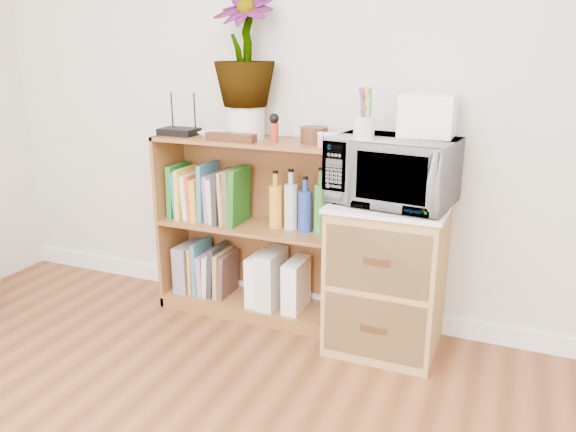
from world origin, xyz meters
The scene contains 21 objects.
skirting_board centered at (0.00, 2.24, 0.05)m, with size 4.00×0.02×0.10m, color white.
bookshelf centered at (-0.35, 2.10, 0.47)m, with size 1.00×0.30×0.95m, color brown.
wicker_unit centered at (0.40, 2.02, 0.35)m, with size 0.50×0.45×0.70m, color #9E7542.
microwave centered at (0.40, 2.02, 0.87)m, with size 0.53×0.36×0.29m, color white.
pen_cup centered at (0.29, 1.92, 1.06)m, with size 0.09×0.09×0.10m, color silver.
small_appliance centered at (0.52, 2.11, 1.11)m, with size 0.23×0.19×0.18m, color white.
router centered at (-0.75, 2.08, 0.97)m, with size 0.20×0.13×0.04m, color black.
white_bowl centered at (-0.54, 2.07, 0.97)m, with size 0.13×0.13×0.03m, color white.
plant_pot centered at (-0.37, 2.12, 1.03)m, with size 0.19×0.19×0.16m, color silver.
potted_plant centered at (-0.37, 2.12, 1.38)m, with size 0.30×0.30×0.54m, color #29662F.
trinket_box centered at (-0.40, 2.00, 0.97)m, with size 0.26×0.06×0.04m, color #33190E.
kokeshi_doll centered at (-0.19, 2.06, 1.00)m, with size 0.04×0.04×0.09m, color #A82714.
wooden_bowl centered at (-0.01, 2.11, 0.99)m, with size 0.13×0.13×0.08m, color #3C2310.
paint_jars centered at (0.10, 2.01, 0.98)m, with size 0.10×0.04×0.05m, color pink.
file_box centered at (-0.75, 2.10, 0.20)m, with size 0.08×0.21×0.26m, color slate.
magazine_holder_left centered at (-0.30, 2.09, 0.20)m, with size 0.08×0.21×0.27m, color white.
magazine_holder_mid centered at (-0.23, 2.09, 0.22)m, with size 0.09×0.24×0.30m, color silver.
magazine_holder_right centered at (-0.09, 2.09, 0.20)m, with size 0.09×0.22×0.27m, color white.
cookbooks centered at (-0.60, 2.10, 0.63)m, with size 0.43×0.20×0.31m.
liquor_bottles centered at (-0.09, 2.10, 0.65)m, with size 0.31×0.07×0.32m.
lower_books centered at (-0.59, 2.10, 0.20)m, with size 0.23×0.19×0.30m.
Camera 1 is at (0.92, -0.41, 1.40)m, focal length 35.00 mm.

